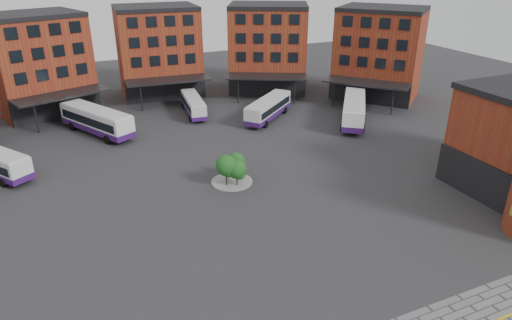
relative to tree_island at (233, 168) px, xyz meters
name	(u,v)px	position (x,y,z in m)	size (l,w,h in m)	color
ground	(262,247)	(-1.99, -11.56, -1.91)	(160.00, 160.00, 0.00)	#28282B
main_building	(120,69)	(-6.76, 26.69, 5.31)	(94.14, 42.48, 14.60)	brown
tree_island	(233,168)	(0.00, 0.00, 0.00)	(4.40, 4.40, 3.49)	gray
bus_c	(97,120)	(-11.30, 21.14, 0.01)	(8.47, 12.48, 3.55)	white
bus_d	(193,105)	(2.93, 23.89, -0.43)	(3.33, 9.93, 2.74)	silver
bus_e	(268,108)	(12.32, 17.28, -0.23)	(10.06, 9.05, 3.11)	silver
bus_f	(354,109)	(22.88, 11.00, 0.02)	(9.85, 11.95, 3.57)	white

